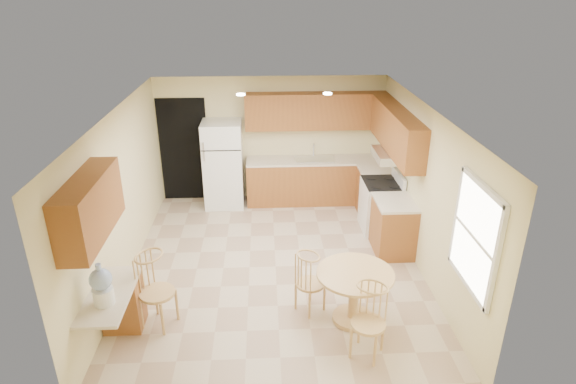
{
  "coord_description": "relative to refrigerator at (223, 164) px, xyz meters",
  "views": [
    {
      "loc": [
        -0.14,
        -6.51,
        4.15
      ],
      "look_at": [
        0.21,
        0.3,
        1.16
      ],
      "focal_mm": 30.0,
      "sensor_mm": 36.0,
      "label": 1
    }
  ],
  "objects": [
    {
      "name": "doorway",
      "position": [
        -0.8,
        0.34,
        0.19
      ],
      "size": [
        0.9,
        0.02,
        2.1
      ],
      "primitive_type": "cube",
      "color": "black",
      "rests_on": "floor"
    },
    {
      "name": "counter_back",
      "position": [
        1.83,
        0.05,
        0.03
      ],
      "size": [
        2.75,
        0.63,
        0.04
      ],
      "primitive_type": "cube",
      "color": "beige",
      "rests_on": "base_cab_back"
    },
    {
      "name": "stove",
      "position": [
        2.88,
        -1.22,
        -0.39
      ],
      "size": [
        0.65,
        0.76,
        1.09
      ],
      "color": "white",
      "rests_on": "floor"
    },
    {
      "name": "upper_cab_back",
      "position": [
        1.83,
        0.19,
        0.99
      ],
      "size": [
        2.75,
        0.33,
        0.7
      ],
      "primitive_type": "cube",
      "color": "#985826",
      "rests_on": "wall_back"
    },
    {
      "name": "chair_table_a",
      "position": [
        1.39,
        -3.59,
        -0.32
      ],
      "size": [
        0.39,
        0.48,
        0.87
      ],
      "rotation": [
        0.0,
        0.0,
        -0.91
      ],
      "color": "tan",
      "rests_on": "floor"
    },
    {
      "name": "floor",
      "position": [
        0.95,
        -2.4,
        -0.86
      ],
      "size": [
        5.5,
        5.5,
        0.0
      ],
      "primitive_type": "plane",
      "color": "#C1AA8C",
      "rests_on": "ground"
    },
    {
      "name": "ceiling",
      "position": [
        0.95,
        -2.4,
        1.64
      ],
      "size": [
        4.5,
        5.5,
        0.02
      ],
      "primitive_type": "cube",
      "color": "white",
      "rests_on": "wall_back"
    },
    {
      "name": "upper_cab_left",
      "position": [
        -1.13,
        -4.0,
        0.99
      ],
      "size": [
        0.33,
        1.4,
        0.7
      ],
      "primitive_type": "cube",
      "color": "#985826",
      "rests_on": "wall_left"
    },
    {
      "name": "can_light_a",
      "position": [
        0.45,
        -1.2,
        1.63
      ],
      "size": [
        0.14,
        0.14,
        0.02
      ],
      "primitive_type": "cylinder",
      "color": "white",
      "rests_on": "ceiling"
    },
    {
      "name": "base_cab_right_a",
      "position": [
        2.9,
        -0.54,
        -0.42
      ],
      "size": [
        0.6,
        0.59,
        0.87
      ],
      "primitive_type": "cube",
      "color": "#985826",
      "rests_on": "floor"
    },
    {
      "name": "base_cab_back",
      "position": [
        1.83,
        0.05,
        -0.42
      ],
      "size": [
        2.75,
        0.6,
        0.87
      ],
      "primitive_type": "cube",
      "color": "#985826",
      "rests_on": "floor"
    },
    {
      "name": "chair_table_b",
      "position": [
        1.99,
        -4.5,
        -0.28
      ],
      "size": [
        0.42,
        0.48,
        0.94
      ],
      "rotation": [
        0.0,
        0.0,
        2.61
      ],
      "color": "tan",
      "rests_on": "floor"
    },
    {
      "name": "upper_cab_right",
      "position": [
        3.04,
        -1.19,
        0.99
      ],
      "size": [
        0.33,
        2.42,
        0.7
      ],
      "primitive_type": "cube",
      "color": "#985826",
      "rests_on": "wall_right"
    },
    {
      "name": "chair_desk",
      "position": [
        -0.6,
        -3.81,
        -0.23
      ],
      "size": [
        0.46,
        0.59,
        1.03
      ],
      "rotation": [
        0.0,
        0.0,
        -2.0
      ],
      "color": "tan",
      "rests_on": "floor"
    },
    {
      "name": "wall_front",
      "position": [
        0.95,
        -5.15,
        0.39
      ],
      "size": [
        4.5,
        0.02,
        2.5
      ],
      "primitive_type": "cube",
      "color": "beige",
      "rests_on": "floor"
    },
    {
      "name": "dining_table",
      "position": [
        1.94,
        -3.76,
        -0.37
      ],
      "size": [
        1.0,
        1.0,
        0.74
      ],
      "rotation": [
        0.0,
        0.0,
        -0.27
      ],
      "color": "tan",
      "rests_on": "floor"
    },
    {
      "name": "counter_right_b",
      "position": [
        2.9,
        -2.0,
        0.03
      ],
      "size": [
        0.63,
        0.8,
        0.04
      ],
      "primitive_type": "cube",
      "color": "beige",
      "rests_on": "base_cab_right_b"
    },
    {
      "name": "water_crock",
      "position": [
        -1.05,
        -4.28,
        0.15
      ],
      "size": [
        0.25,
        0.25,
        0.52
      ],
      "color": "white",
      "rests_on": "desk_top"
    },
    {
      "name": "wall_back",
      "position": [
        0.95,
        0.35,
        0.39
      ],
      "size": [
        4.5,
        0.02,
        2.5
      ],
      "primitive_type": "cube",
      "color": "beige",
      "rests_on": "floor"
    },
    {
      "name": "range_hood",
      "position": [
        2.95,
        -1.22,
        0.56
      ],
      "size": [
        0.5,
        0.76,
        0.14
      ],
      "primitive_type": "cube",
      "color": "silver",
      "rests_on": "upper_cab_right"
    },
    {
      "name": "desk_top",
      "position": [
        -1.05,
        -4.1,
        -0.11
      ],
      "size": [
        0.5,
        1.2,
        0.04
      ],
      "primitive_type": "cube",
      "color": "beige",
      "rests_on": "desk_pedestal"
    },
    {
      "name": "desk_pedestal",
      "position": [
        -1.05,
        -3.72,
        -0.5
      ],
      "size": [
        0.48,
        0.42,
        0.72
      ],
      "primitive_type": "cube",
      "color": "#985826",
      "rests_on": "floor"
    },
    {
      "name": "can_light_b",
      "position": [
        1.85,
        -1.2,
        1.63
      ],
      "size": [
        0.14,
        0.14,
        0.02
      ],
      "primitive_type": "cylinder",
      "color": "white",
      "rests_on": "ceiling"
    },
    {
      "name": "refrigerator",
      "position": [
        0.0,
        0.0,
        0.0
      ],
      "size": [
        0.76,
        0.74,
        1.71
      ],
      "color": "white",
      "rests_on": "floor"
    },
    {
      "name": "base_cab_right_b",
      "position": [
        2.9,
        -2.0,
        -0.42
      ],
      "size": [
        0.6,
        0.8,
        0.87
      ],
      "primitive_type": "cube",
      "color": "#985826",
      "rests_on": "floor"
    },
    {
      "name": "wall_left",
      "position": [
        -1.3,
        -2.4,
        0.39
      ],
      "size": [
        0.02,
        5.5,
        2.5
      ],
      "primitive_type": "cube",
      "color": "beige",
      "rests_on": "floor"
    },
    {
      "name": "sink",
      "position": [
        1.8,
        0.05,
        0.06
      ],
      "size": [
        0.78,
        0.44,
        0.01
      ],
      "primitive_type": "cube",
      "color": "silver",
      "rests_on": "counter_back"
    },
    {
      "name": "wall_right",
      "position": [
        3.2,
        -2.4,
        0.39
      ],
      "size": [
        0.02,
        5.5,
        2.5
      ],
      "primitive_type": "cube",
      "color": "beige",
      "rests_on": "floor"
    },
    {
      "name": "window",
      "position": [
        3.18,
        -4.25,
        0.64
      ],
      "size": [
        0.06,
        1.12,
        1.3
      ],
      "color": "white",
      "rests_on": "wall_right"
    },
    {
      "name": "counter_right_a",
      "position": [
        2.9,
        -0.54,
        0.03
      ],
      "size": [
        0.63,
        0.59,
        0.04
      ],
      "primitive_type": "cube",
      "color": "beige",
      "rests_on": "base_cab_right_a"
    }
  ]
}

